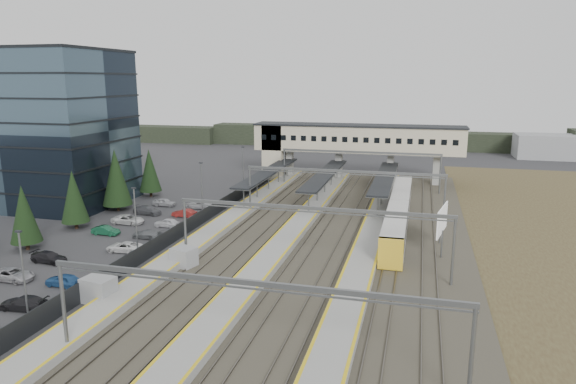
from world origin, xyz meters
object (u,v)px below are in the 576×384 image
(footbridge, at_px, (343,141))
(train, at_px, (399,212))
(relay_cabin_far, at_px, (184,258))
(relay_cabin_near, at_px, (99,290))
(office_building, at_px, (42,128))
(billboard, at_px, (442,221))

(footbridge, height_order, train, footbridge)
(footbridge, bearing_deg, relay_cabin_far, -100.02)
(relay_cabin_near, xyz_separation_m, train, (25.07, 32.03, 0.74))
(relay_cabin_far, xyz_separation_m, footbridge, (9.14, 51.71, 6.84))
(office_building, distance_m, relay_cabin_far, 42.30)
(office_building, xyz_separation_m, footbridge, (43.70, 30.00, -4.26))
(footbridge, bearing_deg, train, -67.42)
(relay_cabin_near, xyz_separation_m, relay_cabin_far, (3.63, 9.89, -0.05))
(relay_cabin_far, bearing_deg, office_building, 147.86)
(office_building, xyz_separation_m, relay_cabin_far, (34.56, -21.72, -11.10))
(relay_cabin_far, distance_m, billboard, 29.52)
(office_building, relative_size, footbridge, 0.60)
(relay_cabin_near, height_order, footbridge, footbridge)
(train, xyz_separation_m, billboard, (5.30, -9.89, 1.78))
(relay_cabin_near, bearing_deg, office_building, 134.38)
(office_building, relative_size, billboard, 3.90)
(footbridge, bearing_deg, billboard, -65.97)
(office_building, distance_m, footbridge, 53.18)
(relay_cabin_near, bearing_deg, train, 51.95)
(relay_cabin_far, bearing_deg, relay_cabin_near, -110.14)
(billboard, bearing_deg, footbridge, 114.03)
(relay_cabin_near, distance_m, relay_cabin_far, 10.54)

